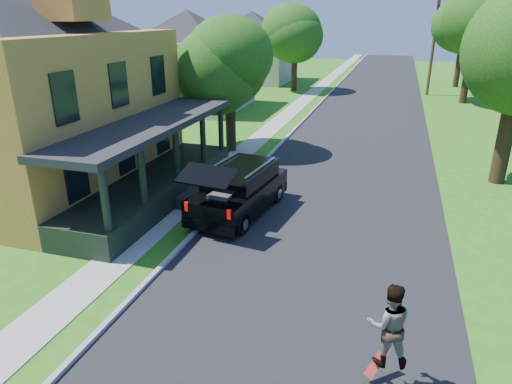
% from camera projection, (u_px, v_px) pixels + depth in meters
% --- Properties ---
extents(ground, '(140.00, 140.00, 0.00)m').
position_uv_depth(ground, '(289.00, 320.00, 10.91)').
color(ground, '#2E6313').
rests_on(ground, ground).
extents(street, '(8.00, 120.00, 0.02)m').
position_uv_depth(street, '(361.00, 131.00, 28.73)').
color(street, black).
rests_on(street, ground).
extents(curb, '(0.15, 120.00, 0.12)m').
position_uv_depth(curb, '(298.00, 126.00, 29.83)').
color(curb, gray).
rests_on(curb, ground).
extents(sidewalk, '(1.30, 120.00, 0.03)m').
position_uv_depth(sidewalk, '(276.00, 125.00, 30.26)').
color(sidewalk, gray).
rests_on(sidewalk, ground).
extents(front_walk, '(6.50, 1.20, 0.03)m').
position_uv_depth(front_walk, '(98.00, 191.00, 18.84)').
color(front_walk, gray).
rests_on(front_walk, ground).
extents(main_house, '(15.56, 15.56, 10.10)m').
position_uv_depth(main_house, '(10.00, 66.00, 17.96)').
color(main_house, gold).
rests_on(main_house, ground).
extents(neighbor_house_mid, '(12.78, 12.78, 8.30)m').
position_uv_depth(neighbor_house_mid, '(189.00, 52.00, 34.46)').
color(neighbor_house_mid, '#AAA797').
rests_on(neighbor_house_mid, ground).
extents(neighbor_house_far, '(12.78, 12.78, 8.30)m').
position_uv_depth(neighbor_house_far, '(252.00, 41.00, 48.71)').
color(neighbor_house_far, '#AAA797').
rests_on(neighbor_house_far, ground).
extents(black_suv, '(2.52, 5.26, 2.36)m').
position_uv_depth(black_suv, '(239.00, 190.00, 16.49)').
color(black_suv, black).
rests_on(black_suv, ground).
extents(skateboarder, '(0.95, 0.80, 1.72)m').
position_uv_depth(skateboarder, '(389.00, 325.00, 8.58)').
color(skateboarder, black).
rests_on(skateboarder, ground).
extents(skateboard, '(0.48, 0.53, 0.52)m').
position_uv_depth(skateboard, '(377.00, 362.00, 9.01)').
color(skateboard, '#9B120D').
rests_on(skateboard, ground).
extents(tree_left_mid, '(5.78, 5.93, 7.20)m').
position_uv_depth(tree_left_mid, '(229.00, 62.00, 22.92)').
color(tree_left_mid, black).
rests_on(tree_left_mid, ground).
extents(tree_left_far, '(6.27, 6.27, 8.48)m').
position_uv_depth(tree_left_far, '(295.00, 32.00, 42.18)').
color(tree_left_far, black).
rests_on(tree_left_far, ground).
extents(tree_right_mid, '(7.10, 7.23, 9.71)m').
position_uv_depth(tree_right_mid, '(475.00, 20.00, 35.48)').
color(tree_right_mid, black).
rests_on(tree_right_mid, ground).
extents(tree_right_far, '(5.22, 5.29, 7.55)m').
position_uv_depth(tree_right_far, '(463.00, 34.00, 44.37)').
color(tree_right_far, black).
rests_on(tree_right_far, ground).
extents(utility_pole_far, '(1.60, 0.66, 8.85)m').
position_uv_depth(utility_pole_far, '(434.00, 42.00, 39.89)').
color(utility_pole_far, '#422E1E').
rests_on(utility_pole_far, ground).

